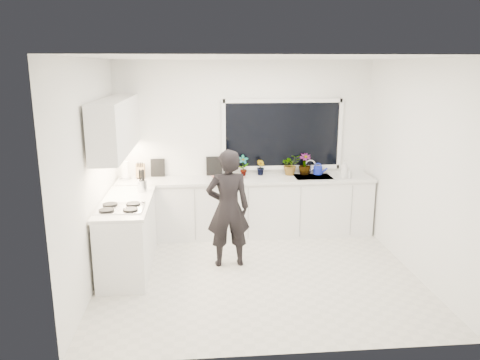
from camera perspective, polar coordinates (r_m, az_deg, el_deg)
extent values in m
cube|color=beige|center=(6.17, 2.14, -11.38)|extent=(4.00, 3.50, 0.02)
cube|color=white|center=(7.44, 0.53, 4.02)|extent=(4.00, 0.02, 2.70)
cube|color=white|center=(5.82, -17.76, 0.59)|extent=(0.02, 3.50, 2.70)
cube|color=white|center=(6.30, 20.71, 1.33)|extent=(0.02, 3.50, 2.70)
cube|color=white|center=(5.58, 2.40, 14.78)|extent=(4.00, 3.50, 0.02)
cube|color=black|center=(7.46, 5.17, 5.54)|extent=(1.80, 0.02, 1.00)
cube|color=white|center=(7.35, 0.75, -3.40)|extent=(3.92, 0.58, 0.88)
cube|color=white|center=(6.34, -13.48, -6.63)|extent=(0.58, 1.60, 0.88)
cube|color=silver|center=(7.22, 0.77, 0.07)|extent=(3.94, 0.62, 0.04)
cube|color=silver|center=(6.20, -13.71, -2.65)|extent=(0.62, 1.60, 0.04)
cube|color=white|center=(6.37, -14.82, 6.46)|extent=(0.34, 2.10, 0.70)
cube|color=silver|center=(7.41, 8.86, 0.03)|extent=(0.58, 0.42, 0.14)
cylinder|color=silver|center=(7.57, 8.54, 1.57)|extent=(0.03, 0.03, 0.22)
cube|color=black|center=(5.86, -14.41, -3.28)|extent=(0.56, 0.48, 0.03)
imported|color=black|center=(6.15, -1.47, -3.48)|extent=(0.60, 0.41, 1.58)
cube|color=#BBBCC0|center=(7.17, -1.47, 0.25)|extent=(0.57, 0.49, 0.03)
cube|color=#C6451A|center=(7.16, -1.47, 0.38)|extent=(0.52, 0.43, 0.01)
cylinder|color=#1222B0|center=(7.57, 9.46, 1.18)|extent=(0.18, 0.18, 0.13)
cylinder|color=white|center=(7.34, -13.83, 1.10)|extent=(0.12, 0.12, 0.26)
cube|color=olive|center=(7.35, -12.04, 1.06)|extent=(0.13, 0.10, 0.22)
cylinder|color=silver|center=(6.58, -11.85, -0.69)|extent=(0.14, 0.14, 0.16)
cube|color=black|center=(7.42, -9.99, 1.50)|extent=(0.22, 0.02, 0.28)
cube|color=black|center=(7.39, -3.16, 1.73)|extent=(0.25, 0.02, 0.30)
imported|color=#26662D|center=(7.34, 0.39, 1.78)|extent=(0.18, 0.13, 0.33)
imported|color=#26662D|center=(7.38, 2.56, 1.56)|extent=(0.16, 0.18, 0.26)
imported|color=#26662D|center=(7.45, 6.20, 1.90)|extent=(0.33, 0.30, 0.33)
imported|color=#26662D|center=(7.50, 7.89, 1.93)|extent=(0.21, 0.21, 0.34)
imported|color=#D8BF66|center=(7.35, 12.62, 1.33)|extent=(0.14, 0.14, 0.30)
imported|color=#D8BF66|center=(7.39, 13.10, 0.90)|extent=(0.12, 0.12, 0.18)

